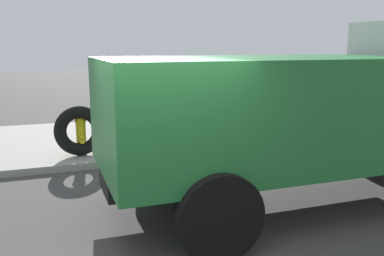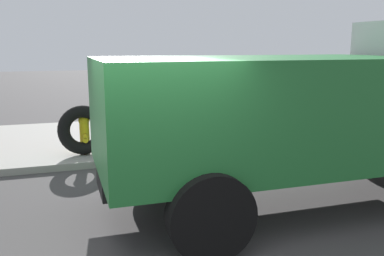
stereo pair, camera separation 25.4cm
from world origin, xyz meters
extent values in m
plane|color=#423F3F|center=(0.00, 0.00, 0.00)|extent=(80.00, 80.00, 0.00)
cube|color=#99968E|center=(0.00, 6.50, 0.07)|extent=(36.00, 5.00, 0.15)
cylinder|color=yellow|center=(-0.38, 4.84, 0.50)|extent=(0.22, 0.22, 0.70)
sphere|color=yellow|center=(-0.38, 4.84, 0.91)|extent=(0.25, 0.25, 0.25)
cylinder|color=yellow|center=(-0.38, 4.64, 0.58)|extent=(0.10, 0.17, 0.10)
cylinder|color=yellow|center=(-0.38, 5.03, 0.58)|extent=(0.10, 0.17, 0.10)
cylinder|color=yellow|center=(-0.38, 4.64, 0.50)|extent=(0.12, 0.17, 0.12)
torus|color=black|center=(-0.41, 4.70, 0.71)|extent=(1.11, 0.38, 1.12)
cube|color=#237033|center=(1.99, 0.93, 1.60)|extent=(4.80, 2.50, 1.60)
cube|color=black|center=(3.09, 0.93, 0.67)|extent=(7.00, 0.91, 0.24)
cylinder|color=black|center=(5.39, 2.19, 0.55)|extent=(1.10, 0.30, 1.10)
cylinder|color=black|center=(0.79, 2.18, 0.55)|extent=(1.10, 0.30, 1.10)
cylinder|color=black|center=(0.79, -0.32, 0.55)|extent=(1.10, 0.30, 1.10)
camera|label=1|loc=(-1.10, -4.64, 2.58)|focal=38.94mm
camera|label=2|loc=(-0.86, -4.72, 2.58)|focal=38.94mm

